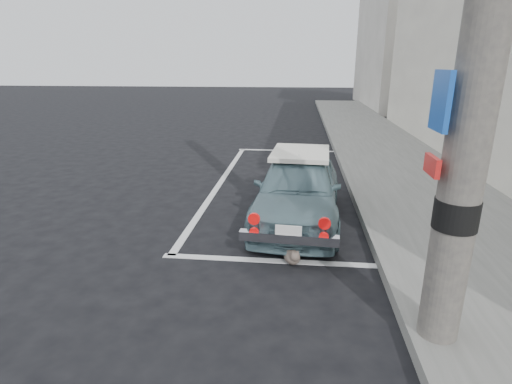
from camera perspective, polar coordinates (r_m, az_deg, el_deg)
ground at (r=5.80m, az=-1.95°, el=-7.32°), size 80.00×80.00×0.00m
sidewalk at (r=7.97m, az=23.67°, el=-1.15°), size 2.80×40.00×0.15m
building_far at (r=25.85m, az=19.85°, el=20.30°), size 3.50×10.00×8.00m
pline_rear at (r=5.31m, az=2.73°, el=-9.81°), size 3.00×0.12×0.01m
pline_front at (r=11.95m, az=4.77°, el=5.93°), size 3.00×0.12×0.01m
pline_side at (r=8.71m, az=-5.09°, el=1.39°), size 0.12×7.00×0.01m
retro_coupe at (r=6.48m, az=6.04°, el=0.71°), size 1.53×3.37×1.12m
cat at (r=5.21m, az=5.22°, el=-9.06°), size 0.29×0.45×0.25m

